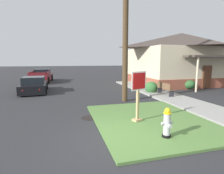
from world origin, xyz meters
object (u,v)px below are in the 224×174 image
at_px(utility_pole, 126,7).
at_px(stop_sign, 138,97).
at_px(manhole_cover, 89,118).
at_px(parked_sedan_black, 34,85).
at_px(pickup_truck_maroon, 42,77).
at_px(fire_hydrant, 167,123).
at_px(street_bench, 165,88).

bearing_deg(utility_pole, stop_sign, -101.74).
distance_m(manhole_cover, utility_pole, 6.69).
bearing_deg(parked_sedan_black, pickup_truck_maroon, 91.74).
relative_size(pickup_truck_maroon, utility_pole, 0.51).
xyz_separation_m(manhole_cover, parked_sedan_black, (-3.32, 7.55, 0.53)).
bearing_deg(pickup_truck_maroon, fire_hydrant, -72.16).
bearing_deg(parked_sedan_black, stop_sign, -59.41).
distance_m(stop_sign, utility_pole, 5.96).
xyz_separation_m(fire_hydrant, parked_sedan_black, (-5.40, 10.32, 0.01)).
relative_size(fire_hydrant, stop_sign, 0.48).
distance_m(manhole_cover, parked_sedan_black, 8.27).
distance_m(manhole_cover, pickup_truck_maroon, 15.12).
relative_size(stop_sign, manhole_cover, 2.86).
bearing_deg(street_bench, utility_pole, -168.82).
xyz_separation_m(fire_hydrant, manhole_cover, (-2.09, 2.77, -0.53)).
height_order(fire_hydrant, parked_sedan_black, parked_sedan_black).
distance_m(fire_hydrant, manhole_cover, 3.51).
bearing_deg(street_bench, stop_sign, -131.76).
bearing_deg(pickup_truck_maroon, street_bench, -50.60).
distance_m(manhole_cover, street_bench, 6.71).
bearing_deg(pickup_truck_maroon, utility_pole, -62.88).
xyz_separation_m(stop_sign, manhole_cover, (-1.81, 1.11, -1.04)).
height_order(stop_sign, street_bench, stop_sign).
xyz_separation_m(parked_sedan_black, utility_pole, (5.92, -4.84, 5.00)).
bearing_deg(utility_pole, pickup_truck_maroon, 117.12).
height_order(manhole_cover, pickup_truck_maroon, pickup_truck_maroon).
bearing_deg(manhole_cover, street_bench, 30.04).
bearing_deg(pickup_truck_maroon, parked_sedan_black, -88.26).
relative_size(parked_sedan_black, street_bench, 2.49).
bearing_deg(parked_sedan_black, fire_hydrant, -62.36).
height_order(fire_hydrant, utility_pole, utility_pole).
bearing_deg(parked_sedan_black, utility_pole, -39.25).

